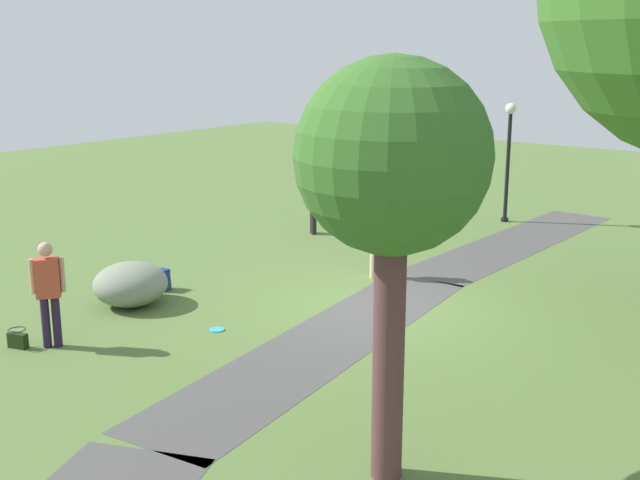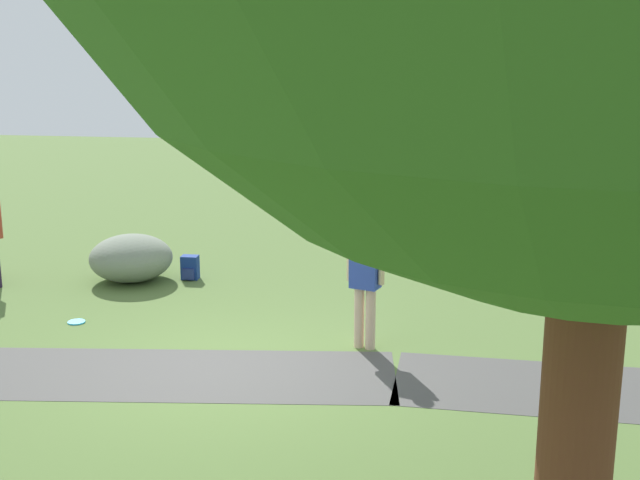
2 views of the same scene
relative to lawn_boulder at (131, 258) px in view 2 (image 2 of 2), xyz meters
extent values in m
plane|color=#526C35|center=(-2.62, 3.53, -0.39)|extent=(48.00, 48.00, 0.00)
cube|color=#494745|center=(-0.65, 3.91, -0.39)|extent=(8.14, 2.58, 0.01)
cylinder|color=brown|center=(-5.90, 8.21, 1.37)|extent=(0.42, 0.42, 3.53)
ellipsoid|color=gray|center=(0.00, 0.00, 0.00)|extent=(1.85, 1.83, 0.78)
cylinder|color=black|center=(-6.39, -0.88, 0.02)|extent=(0.13, 0.13, 0.81)
cylinder|color=black|center=(-6.29, -0.76, 0.02)|extent=(0.13, 0.13, 0.81)
cube|color=yellow|center=(-6.34, -0.82, 0.73)|extent=(0.41, 0.43, 0.61)
cylinder|color=#E6B690|center=(-6.48, -0.99, 0.76)|extent=(0.08, 0.08, 0.54)
cylinder|color=#E6B690|center=(-6.20, -0.65, 0.76)|extent=(0.08, 0.08, 0.54)
sphere|color=#E6B690|center=(-6.34, -0.82, 1.17)|extent=(0.22, 0.22, 0.22)
cylinder|color=beige|center=(-4.23, 2.54, 0.02)|extent=(0.13, 0.13, 0.82)
cylinder|color=beige|center=(-4.08, 2.49, 0.02)|extent=(0.13, 0.13, 0.82)
cube|color=#2D46A9|center=(-4.16, 2.52, 0.74)|extent=(0.42, 0.34, 0.62)
cylinder|color=beige|center=(-4.37, 2.58, 0.77)|extent=(0.08, 0.08, 0.55)
cylinder|color=beige|center=(-3.95, 2.45, 0.77)|extent=(0.08, 0.08, 0.55)
sphere|color=beige|center=(-4.16, 2.52, 1.19)|extent=(0.22, 0.22, 0.22)
cube|color=navy|center=(-0.93, -0.25, -0.19)|extent=(0.28, 0.21, 0.40)
cube|color=navy|center=(-0.94, -0.12, -0.27)|extent=(0.20, 0.06, 0.18)
cylinder|color=#30A9E2|center=(-0.01, 2.16, -0.38)|extent=(0.25, 0.25, 0.02)
camera|label=1|loc=(8.82, 11.17, 4.26)|focal=45.14mm
camera|label=2|loc=(-5.12, 12.57, 3.48)|focal=46.10mm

